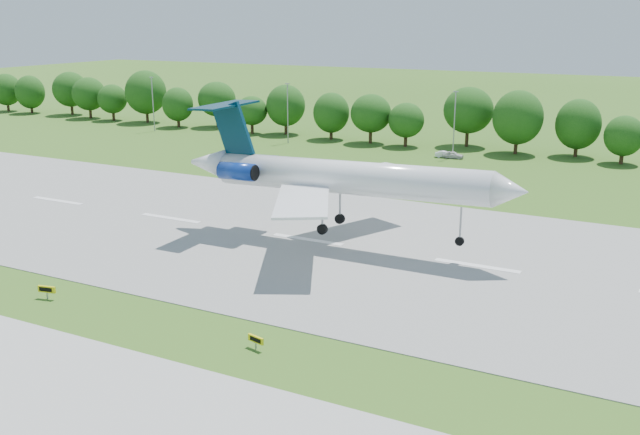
% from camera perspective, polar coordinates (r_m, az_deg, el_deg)
% --- Properties ---
extents(ground, '(600.00, 600.00, 0.00)m').
position_cam_1_polar(ground, '(54.05, 5.37, -11.88)').
color(ground, '#2F5616').
rests_on(ground, ground).
extents(runway, '(400.00, 45.00, 0.08)m').
position_cam_1_polar(runway, '(76.02, 12.45, -3.82)').
color(runway, gray).
rests_on(runway, ground).
extents(tree_line, '(288.40, 8.40, 10.40)m').
position_cam_1_polar(tree_line, '(139.07, 19.87, 7.02)').
color(tree_line, '#382314').
rests_on(tree_line, ground).
extents(light_poles, '(175.90, 0.25, 12.19)m').
position_cam_1_polar(light_poles, '(129.59, 18.16, 6.66)').
color(light_poles, gray).
rests_on(light_poles, ground).
extents(airliner, '(40.47, 29.60, 13.83)m').
position_cam_1_polar(airliner, '(79.40, 1.00, 3.42)').
color(airliner, white).
rests_on(airliner, ground).
extents(taxi_sign_left, '(1.79, 0.55, 1.26)m').
position_cam_1_polar(taxi_sign_left, '(70.26, -21.02, -5.40)').
color(taxi_sign_left, gray).
rests_on(taxi_sign_left, ground).
extents(taxi_sign_centre, '(1.58, 0.55, 1.11)m').
position_cam_1_polar(taxi_sign_centre, '(56.43, -5.17, -9.70)').
color(taxi_sign_centre, gray).
rests_on(taxi_sign_centre, ground).
extents(service_vehicle_a, '(3.79, 2.05, 1.19)m').
position_cam_1_polar(service_vehicle_a, '(134.08, 9.96, 4.99)').
color(service_vehicle_a, white).
rests_on(service_vehicle_a, ground).
extents(service_vehicle_b, '(4.07, 1.99, 1.34)m').
position_cam_1_polar(service_vehicle_b, '(133.52, 10.59, 4.95)').
color(service_vehicle_b, silver).
rests_on(service_vehicle_b, ground).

